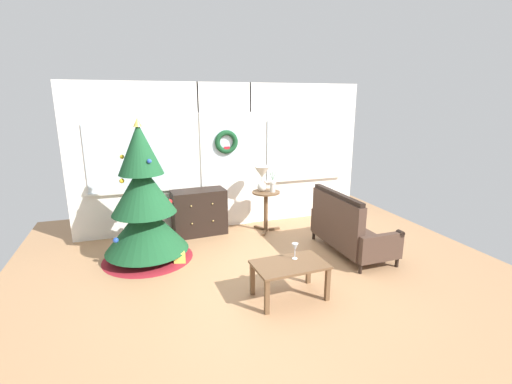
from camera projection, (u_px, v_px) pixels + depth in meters
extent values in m
plane|color=#AD7F56|center=(266.00, 274.00, 4.81)|extent=(6.76, 6.76, 0.00)
cube|color=white|center=(135.00, 161.00, 5.93)|extent=(2.15, 0.08, 2.55)
cube|color=white|center=(303.00, 153.00, 6.89)|extent=(2.15, 0.08, 2.55)
cube|color=white|center=(224.00, 97.00, 6.15)|extent=(0.94, 0.08, 0.50)
cube|color=silver|center=(226.00, 171.00, 6.44)|extent=(0.90, 0.05, 2.05)
cube|color=white|center=(227.00, 202.00, 6.56)|extent=(0.78, 0.02, 0.80)
cube|color=silver|center=(226.00, 150.00, 6.32)|extent=(0.78, 0.01, 1.10)
cube|color=silver|center=(135.00, 157.00, 5.86)|extent=(1.50, 0.01, 1.10)
cube|color=silver|center=(304.00, 149.00, 6.82)|extent=(1.50, 0.01, 1.10)
cube|color=silver|center=(138.00, 192.00, 5.99)|extent=(1.59, 0.06, 0.03)
cube|color=silver|center=(304.00, 179.00, 6.95)|extent=(1.59, 0.06, 0.03)
torus|color=#164424|center=(226.00, 142.00, 6.25)|extent=(0.41, 0.09, 0.41)
cube|color=red|center=(227.00, 150.00, 6.27)|extent=(0.10, 0.02, 0.10)
cylinder|color=#4C331E|center=(148.00, 251.00, 5.29)|extent=(0.10, 0.10, 0.22)
cone|color=maroon|center=(148.00, 255.00, 5.30)|extent=(1.30, 1.30, 0.10)
cone|color=#194C28|center=(146.00, 227.00, 5.19)|extent=(1.18, 1.18, 0.71)
cone|color=#194C28|center=(143.00, 189.00, 5.05)|extent=(0.90, 0.90, 0.71)
cone|color=#194C28|center=(139.00, 149.00, 4.91)|extent=(0.62, 0.62, 0.71)
cone|color=#E0BC4C|center=(137.00, 122.00, 4.82)|extent=(0.12, 0.12, 0.12)
sphere|color=red|center=(170.00, 202.00, 5.27)|extent=(0.07, 0.07, 0.07)
sphere|color=gold|center=(122.00, 157.00, 4.97)|extent=(0.06, 0.06, 0.06)
sphere|color=silver|center=(150.00, 201.00, 5.54)|extent=(0.08, 0.08, 0.08)
sphere|color=#264CB2|center=(149.00, 161.00, 4.78)|extent=(0.06, 0.06, 0.06)
sphere|color=red|center=(148.00, 210.00, 5.56)|extent=(0.06, 0.06, 0.06)
sphere|color=gold|center=(122.00, 181.00, 4.79)|extent=(0.07, 0.07, 0.07)
sphere|color=silver|center=(148.00, 185.00, 5.43)|extent=(0.06, 0.06, 0.06)
sphere|color=#264CB2|center=(116.00, 240.00, 4.88)|extent=(0.08, 0.08, 0.08)
cube|color=black|center=(199.00, 212.00, 6.18)|extent=(0.93, 0.48, 0.78)
sphere|color=tan|center=(191.00, 206.00, 5.87)|extent=(0.03, 0.03, 0.03)
sphere|color=tan|center=(213.00, 204.00, 6.00)|extent=(0.03, 0.03, 0.03)
sphere|color=tan|center=(192.00, 224.00, 5.94)|extent=(0.03, 0.03, 0.03)
sphere|color=tan|center=(213.00, 221.00, 6.08)|extent=(0.03, 0.03, 0.03)
cylinder|color=black|center=(397.00, 262.00, 5.02)|extent=(0.05, 0.05, 0.14)
cylinder|color=black|center=(345.00, 231.00, 6.21)|extent=(0.05, 0.05, 0.14)
cylinder|color=black|center=(360.00, 269.00, 4.83)|extent=(0.05, 0.05, 0.14)
cylinder|color=black|center=(314.00, 235.00, 6.02)|extent=(0.05, 0.05, 0.14)
cube|color=#473328|center=(352.00, 239.00, 5.49)|extent=(0.73, 1.25, 0.14)
cube|color=#473328|center=(336.00, 217.00, 5.29)|extent=(0.13, 1.24, 0.62)
cube|color=black|center=(338.00, 195.00, 5.21)|extent=(0.09, 1.22, 0.06)
cube|color=#473328|center=(381.00, 248.00, 4.85)|extent=(0.66, 0.10, 0.38)
cylinder|color=black|center=(400.00, 233.00, 4.90)|extent=(0.09, 0.09, 0.09)
cube|color=#473328|center=(330.00, 218.00, 6.06)|extent=(0.66, 0.10, 0.38)
cylinder|color=black|center=(345.00, 207.00, 6.12)|extent=(0.09, 0.09, 0.09)
cylinder|color=brown|center=(266.00, 192.00, 6.23)|extent=(0.48, 0.48, 0.02)
cylinder|color=brown|center=(266.00, 212.00, 6.32)|extent=(0.07, 0.07, 0.70)
cube|color=brown|center=(274.00, 229.00, 6.45)|extent=(0.20, 0.05, 0.04)
cube|color=brown|center=(259.00, 228.00, 6.50)|extent=(0.14, 0.20, 0.04)
cube|color=brown|center=(264.00, 233.00, 6.25)|extent=(0.14, 0.20, 0.04)
sphere|color=silver|center=(262.00, 187.00, 6.22)|extent=(0.16, 0.16, 0.16)
cylinder|color=silver|center=(262.00, 180.00, 6.19)|extent=(0.02, 0.02, 0.06)
cone|color=silver|center=(262.00, 172.00, 6.16)|extent=(0.28, 0.28, 0.20)
cylinder|color=beige|center=(273.00, 187.00, 6.18)|extent=(0.09, 0.09, 0.16)
sphere|color=beige|center=(273.00, 183.00, 6.16)|extent=(0.10, 0.10, 0.10)
cylinder|color=#4C7042|center=(272.00, 177.00, 6.13)|extent=(0.07, 0.01, 0.17)
cylinder|color=#4C7042|center=(273.00, 177.00, 6.14)|extent=(0.01, 0.01, 0.18)
cylinder|color=#4C7042|center=(274.00, 177.00, 6.15)|extent=(0.07, 0.01, 0.17)
cube|color=brown|center=(290.00, 265.00, 4.17)|extent=(0.86, 0.56, 0.03)
cube|color=brown|center=(267.00, 297.00, 3.89)|extent=(0.05, 0.05, 0.40)
cube|color=brown|center=(327.00, 284.00, 4.16)|extent=(0.05, 0.05, 0.40)
cube|color=brown|center=(252.00, 279.00, 4.28)|extent=(0.05, 0.05, 0.40)
cube|color=brown|center=(308.00, 268.00, 4.55)|extent=(0.05, 0.05, 0.40)
cylinder|color=silver|center=(295.00, 258.00, 4.28)|extent=(0.06, 0.06, 0.01)
cylinder|color=silver|center=(295.00, 254.00, 4.27)|extent=(0.01, 0.01, 0.10)
cone|color=silver|center=(295.00, 247.00, 4.25)|extent=(0.08, 0.08, 0.09)
cube|color=#D8C64C|center=(179.00, 257.00, 5.15)|extent=(0.16, 0.15, 0.16)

